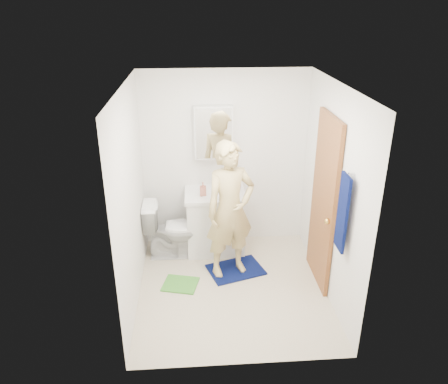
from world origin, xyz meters
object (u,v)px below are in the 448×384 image
Objects in this scene: vanity_cabinet at (215,223)px; toothbrush_cup at (236,187)px; toilet at (173,229)px; towel at (343,213)px; medicine_cabinet at (214,132)px; soap_dispenser at (203,189)px; man at (230,210)px.

toothbrush_cup reaches higher than vanity_cabinet.
vanity_cabinet is 0.57m from toilet.
towel is at bearing -128.70° from toilet.
medicine_cabinet reaches higher than vanity_cabinet.
towel is 1.82m from toothbrush_cup.
soap_dispenser is (0.40, 0.04, 0.55)m from toilet.
towel is at bearing -55.39° from medicine_cabinet.
soap_dispenser is at bearing 133.42° from towel.
vanity_cabinet is 4.44× the size of soap_dispenser.
toilet is (-1.74, 1.37, -0.86)m from towel.
toilet is at bearing -168.12° from toothbrush_cup.
medicine_cabinet is 5.37× the size of toothbrush_cup.
medicine_cabinet is at bearing 124.61° from towel.
toilet is 0.46× the size of man.
vanity_cabinet reaches higher than toilet.
vanity_cabinet is 2.08m from towel.
medicine_cabinet is 0.90× the size of toilet.
vanity_cabinet is 0.57m from soap_dispenser.
towel is 2.38m from toilet.
vanity_cabinet is at bearing 84.19° from man.
toilet is at bearing -168.41° from vanity_cabinet.
toothbrush_cup is (0.29, 0.06, 0.50)m from vanity_cabinet.
vanity_cabinet is 1.00× the size of towel.
medicine_cabinet is 0.87× the size of towel.
vanity_cabinet is at bearing -167.55° from toothbrush_cup.
medicine_cabinet is at bearing 90.00° from vanity_cabinet.
man is (0.71, -0.47, 0.48)m from toilet.
toothbrush_cup is at bearing 119.99° from towel.
soap_dispenser is (-0.16, -0.07, 0.54)m from vanity_cabinet.
towel is (1.18, -1.48, 0.85)m from vanity_cabinet.
soap_dispenser reaches higher than vanity_cabinet.
towel is at bearing -46.58° from soap_dispenser.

